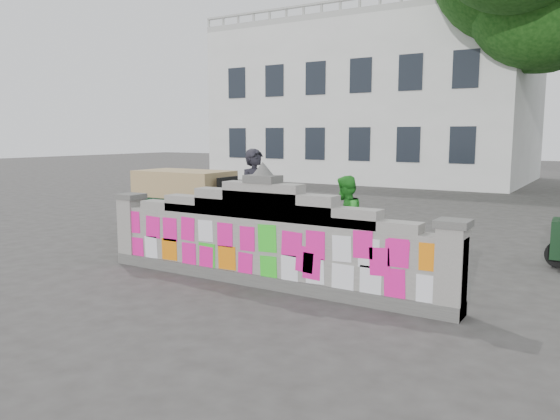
{
  "coord_description": "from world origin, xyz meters",
  "views": [
    {
      "loc": [
        4.83,
        -7.23,
        2.44
      ],
      "look_at": [
        -0.3,
        1.0,
        1.1
      ],
      "focal_mm": 35.0,
      "sensor_mm": 36.0,
      "label": 1
    }
  ],
  "objects_px": {
    "cyclist_bike": "(256,230)",
    "rickshaw_left": "(187,202)",
    "pedestrian": "(345,220)",
    "cyclist_rider": "(256,210)"
  },
  "relations": [
    {
      "from": "cyclist_bike",
      "to": "pedestrian",
      "type": "relative_size",
      "value": 1.28
    },
    {
      "from": "cyclist_rider",
      "to": "pedestrian",
      "type": "distance_m",
      "value": 1.78
    },
    {
      "from": "cyclist_bike",
      "to": "cyclist_rider",
      "type": "relative_size",
      "value": 1.12
    },
    {
      "from": "rickshaw_left",
      "to": "cyclist_bike",
      "type": "bearing_deg",
      "value": -23.28
    },
    {
      "from": "cyclist_rider",
      "to": "pedestrian",
      "type": "xyz_separation_m",
      "value": [
        1.71,
        0.47,
        -0.12
      ]
    },
    {
      "from": "cyclist_bike",
      "to": "rickshaw_left",
      "type": "bearing_deg",
      "value": 90.66
    },
    {
      "from": "cyclist_rider",
      "to": "pedestrian",
      "type": "height_order",
      "value": "cyclist_rider"
    },
    {
      "from": "cyclist_bike",
      "to": "rickshaw_left",
      "type": "height_order",
      "value": "rickshaw_left"
    },
    {
      "from": "pedestrian",
      "to": "rickshaw_left",
      "type": "relative_size",
      "value": 0.58
    },
    {
      "from": "cyclist_bike",
      "to": "pedestrian",
      "type": "xyz_separation_m",
      "value": [
        1.71,
        0.47,
        0.27
      ]
    }
  ]
}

